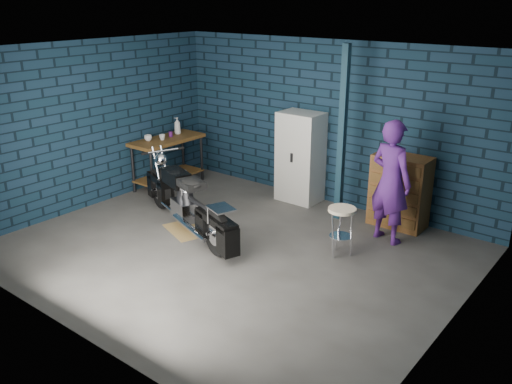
% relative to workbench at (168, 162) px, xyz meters
% --- Properties ---
extents(ground, '(6.00, 6.00, 0.00)m').
position_rel_workbench_xyz_m(ground, '(2.68, -1.34, -0.46)').
color(ground, '#53504D').
rests_on(ground, ground).
extents(room_walls, '(6.02, 5.01, 2.71)m').
position_rel_workbench_xyz_m(room_walls, '(2.68, -0.79, 1.45)').
color(room_walls, '#0F2433').
rests_on(room_walls, ground).
extents(support_post, '(0.10, 0.10, 2.70)m').
position_rel_workbench_xyz_m(support_post, '(3.23, 0.61, 0.90)').
color(support_post, '#132D3C').
rests_on(support_post, ground).
extents(workbench, '(0.60, 1.40, 0.91)m').
position_rel_workbench_xyz_m(workbench, '(0.00, 0.00, 0.00)').
color(workbench, brown).
rests_on(workbench, ground).
extents(drip_mat, '(0.88, 0.78, 0.01)m').
position_rel_workbench_xyz_m(drip_mat, '(1.70, -1.21, -0.45)').
color(drip_mat, olive).
rests_on(drip_mat, ground).
extents(motorcycle, '(2.47, 1.45, 1.05)m').
position_rel_workbench_xyz_m(motorcycle, '(1.70, -1.21, 0.07)').
color(motorcycle, black).
rests_on(motorcycle, ground).
extents(person, '(0.73, 0.57, 1.78)m').
position_rel_workbench_xyz_m(person, '(4.20, 0.32, 0.43)').
color(person, '#55217D').
rests_on(person, ground).
extents(storage_bin, '(0.50, 0.36, 0.31)m').
position_rel_workbench_xyz_m(storage_bin, '(0.02, 0.01, -0.30)').
color(storage_bin, gray).
rests_on(storage_bin, ground).
extents(locker, '(0.71, 0.51, 1.53)m').
position_rel_workbench_xyz_m(locker, '(2.30, 0.89, 0.31)').
color(locker, silver).
rests_on(locker, ground).
extents(tool_chest, '(0.83, 0.46, 1.11)m').
position_rel_workbench_xyz_m(tool_chest, '(4.10, 0.89, 0.10)').
color(tool_chest, brown).
rests_on(tool_chest, ground).
extents(shop_stool, '(0.44, 0.44, 0.69)m').
position_rel_workbench_xyz_m(shop_stool, '(3.92, -0.52, -0.11)').
color(shop_stool, beige).
rests_on(shop_stool, ground).
extents(cup_a, '(0.18, 0.18, 0.11)m').
position_rel_workbench_xyz_m(cup_a, '(-0.12, -0.33, 0.51)').
color(cup_a, beige).
rests_on(cup_a, workbench).
extents(cup_b, '(0.12, 0.12, 0.10)m').
position_rel_workbench_xyz_m(cup_b, '(0.03, -0.14, 0.51)').
color(cup_b, beige).
rests_on(cup_b, workbench).
extents(mug_purple, '(0.08, 0.08, 0.10)m').
position_rel_workbench_xyz_m(mug_purple, '(-0.03, 0.12, 0.50)').
color(mug_purple, '#541862').
rests_on(mug_purple, workbench).
extents(bottle, '(0.15, 0.15, 0.31)m').
position_rel_workbench_xyz_m(bottle, '(-0.09, 0.35, 0.61)').
color(bottle, gray).
rests_on(bottle, workbench).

